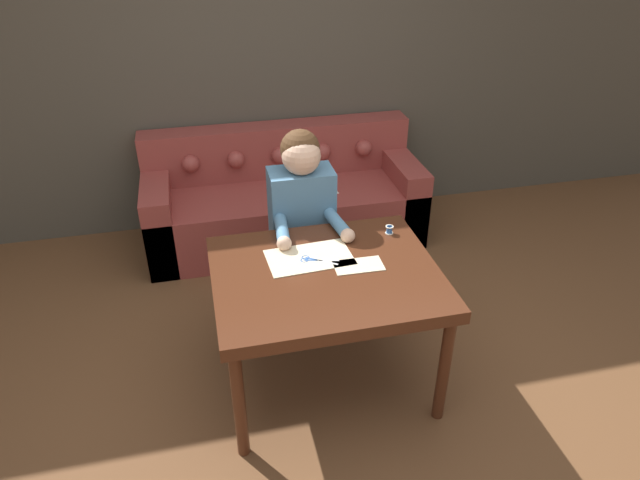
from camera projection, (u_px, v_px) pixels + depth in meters
ground_plane at (329, 394)px, 3.12m from camera, size 16.00×16.00×0.00m
wall_back at (262, 58)px, 4.20m from camera, size 8.00×0.06×2.60m
dining_table at (326, 283)px, 2.90m from camera, size 1.13×0.93×0.72m
couch at (284, 201)px, 4.40m from camera, size 2.06×0.79×0.84m
person at (302, 225)px, 3.42m from camera, size 0.43×0.56×1.23m
pattern_paper_main at (309, 257)px, 2.96m from camera, size 0.45×0.29×0.00m
pattern_paper_offcut at (359, 265)px, 2.90m from camera, size 0.25×0.14×0.00m
scissors at (313, 260)px, 2.94m from camera, size 0.20×0.13×0.01m
thread_spool at (389, 230)px, 3.16m from camera, size 0.04×0.04×0.05m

